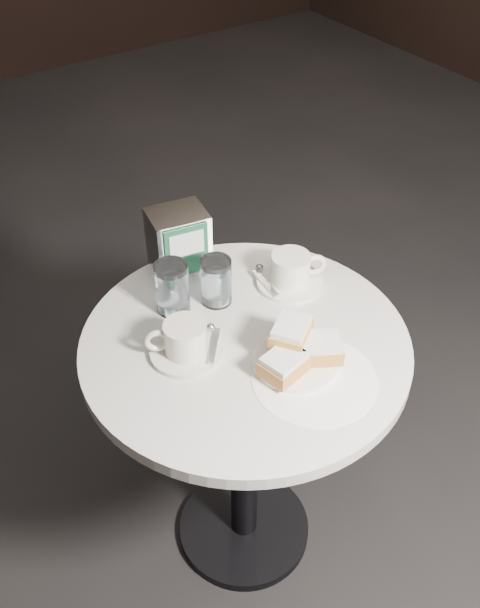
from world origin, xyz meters
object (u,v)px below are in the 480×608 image
object	(u,v)px
coffee_cup_left	(185,341)
water_glass_left	(172,288)
beignet_plate	(297,352)
water_glass_right	(216,282)
napkin_dispenser	(179,241)
cafe_table	(245,402)
coffee_cup_right	(291,272)

from	to	relation	value
coffee_cup_left	water_glass_left	world-z (taller)	water_glass_left
beignet_plate	water_glass_right	bearing A→B (deg)	96.46
coffee_cup_left	water_glass_right	world-z (taller)	water_glass_right
napkin_dispenser	water_glass_left	bearing A→B (deg)	-115.84
cafe_table	beignet_plate	world-z (taller)	beignet_plate
water_glass_left	water_glass_right	distance (m)	0.10
cafe_table	coffee_cup_right	world-z (taller)	coffee_cup_right
water_glass_left	cafe_table	bearing A→B (deg)	-66.17
beignet_plate	coffee_cup_right	world-z (taller)	beignet_plate
coffee_cup_right	napkin_dispenser	xyz separation A→B (m)	(-0.18, 0.20, 0.04)
coffee_cup_left	beignet_plate	bearing A→B (deg)	-16.20
coffee_cup_right	napkin_dispenser	size ratio (longest dim) A/B	1.31
beignet_plate	napkin_dispenser	size ratio (longest dim) A/B	1.28
napkin_dispenser	beignet_plate	bearing A→B (deg)	-75.41
beignet_plate	coffee_cup_left	bearing A→B (deg)	138.95
beignet_plate	coffee_cup_left	xyz separation A→B (m)	(-0.17, 0.15, 0.00)
coffee_cup_right	water_glass_left	size ratio (longest dim) A/B	1.65
cafe_table	coffee_cup_left	bearing A→B (deg)	164.44
water_glass_left	water_glass_right	size ratio (longest dim) A/B	1.07
coffee_cup_left	water_glass_right	distance (m)	0.18
beignet_plate	water_glass_left	size ratio (longest dim) A/B	1.62
cafe_table	water_glass_right	size ratio (longest dim) A/B	6.68
water_glass_right	coffee_cup_right	bearing A→B (deg)	-14.26
beignet_plate	cafe_table	bearing A→B (deg)	112.38
coffee_cup_right	water_glass_right	world-z (taller)	water_glass_right
napkin_dispenser	water_glass_right	bearing A→B (deg)	-78.37
beignet_plate	water_glass_right	size ratio (longest dim) A/B	1.74
beignet_plate	water_glass_left	distance (m)	0.31
coffee_cup_right	water_glass_right	size ratio (longest dim) A/B	1.78
beignet_plate	coffee_cup_right	distance (m)	0.26
cafe_table	water_glass_left	world-z (taller)	water_glass_left
water_glass_right	water_glass_left	bearing A→B (deg)	162.57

